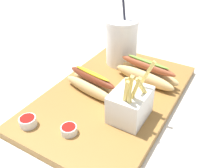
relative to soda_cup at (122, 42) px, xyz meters
The scene contains 8 objects.
ground_plane 0.20m from the soda_cup, 159.90° to the right, with size 2.40×2.40×0.02m, color silver.
food_tray 0.19m from the soda_cup, 159.90° to the right, with size 0.49×0.31×0.02m, color olive.
soda_cup is the anchor object (origin of this frame).
fries_basket 0.26m from the soda_cup, 147.52° to the right, with size 0.10×0.08×0.14m.
hot_dog_1 0.19m from the soda_cup, behind, with size 0.08×0.17×0.06m.
hot_dog_2 0.14m from the soda_cup, 118.70° to the right, with size 0.08×0.19×0.07m.
ketchup_cup_1 0.37m from the soda_cup, behind, with size 0.04×0.04×0.02m.
ketchup_cup_2 0.34m from the soda_cup, behind, with size 0.03×0.03×0.02m.
Camera 1 is at (-0.45, -0.26, 0.40)m, focal length 39.00 mm.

